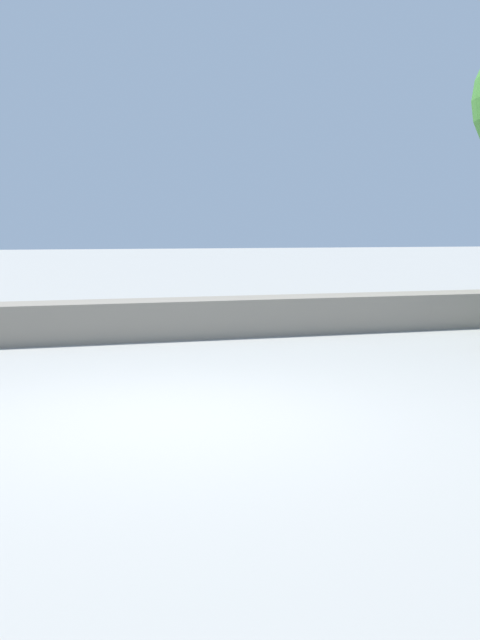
# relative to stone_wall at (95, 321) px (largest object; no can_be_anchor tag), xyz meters

# --- Properties ---
(ground_plane) EXTENTS (120.00, 120.00, 0.00)m
(ground_plane) POSITION_rel_stone_wall_xyz_m (0.00, -4.80, -0.28)
(ground_plane) COLOR #A3A099
(stone_wall) EXTENTS (36.00, 0.80, 0.55)m
(stone_wall) POSITION_rel_stone_wall_xyz_m (0.00, 0.00, 0.00)
(stone_wall) COLOR gray
(stone_wall) RESTS_ON ground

